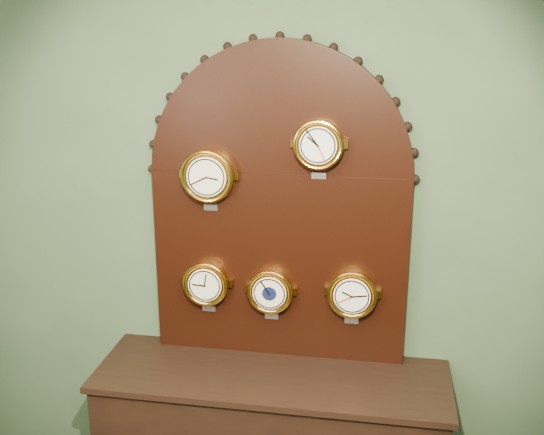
% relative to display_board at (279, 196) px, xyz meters
% --- Properties ---
extents(wall_back, '(4.00, 0.00, 4.00)m').
position_rel_display_board_xyz_m(wall_back, '(0.00, 0.05, -0.23)').
color(wall_back, '#3D553A').
rests_on(wall_back, ground).
extents(display_board, '(1.26, 0.06, 1.53)m').
position_rel_display_board_xyz_m(display_board, '(0.00, 0.00, 0.00)').
color(display_board, black).
rests_on(display_board, shop_counter).
extents(roman_clock, '(0.25, 0.08, 0.30)m').
position_rel_display_board_xyz_m(roman_clock, '(-0.32, -0.07, 0.10)').
color(roman_clock, gold).
rests_on(roman_clock, display_board).
extents(arabic_clock, '(0.22, 0.08, 0.27)m').
position_rel_display_board_xyz_m(arabic_clock, '(0.18, -0.07, 0.26)').
color(arabic_clock, gold).
rests_on(arabic_clock, display_board).
extents(hygrometer, '(0.22, 0.08, 0.27)m').
position_rel_display_board_xyz_m(hygrometer, '(-0.34, -0.07, -0.43)').
color(hygrometer, gold).
rests_on(hygrometer, display_board).
extents(barometer, '(0.22, 0.08, 0.27)m').
position_rel_display_board_xyz_m(barometer, '(-0.03, -0.07, -0.45)').
color(barometer, gold).
rests_on(barometer, display_board).
extents(tide_clock, '(0.23, 0.08, 0.28)m').
position_rel_display_board_xyz_m(tide_clock, '(0.35, -0.07, -0.44)').
color(tide_clock, gold).
rests_on(tide_clock, display_board).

